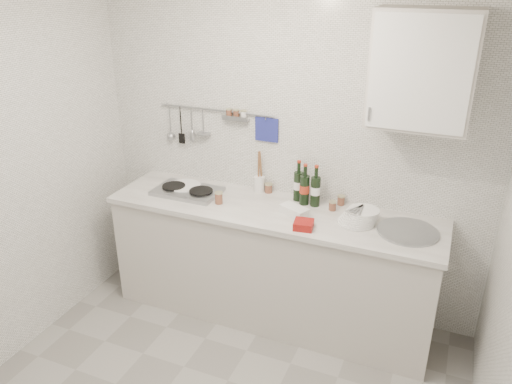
# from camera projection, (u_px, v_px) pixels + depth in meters

# --- Properties ---
(back_wall) EXTENTS (3.00, 0.02, 2.50)m
(back_wall) POSITION_uv_depth(u_px,v_px,m) (287.00, 152.00, 3.72)
(back_wall) COLOR silver
(back_wall) RESTS_ON floor
(counter) EXTENTS (2.44, 0.64, 0.96)m
(counter) POSITION_uv_depth(u_px,v_px,m) (272.00, 266.00, 3.79)
(counter) COLOR #BBB4AC
(counter) RESTS_ON floor
(wall_rail) EXTENTS (0.98, 0.09, 0.34)m
(wall_rail) POSITION_uv_depth(u_px,v_px,m) (213.00, 122.00, 3.83)
(wall_rail) COLOR #93969B
(wall_rail) RESTS_ON back_wall
(wall_cabinet) EXTENTS (0.60, 0.38, 0.70)m
(wall_cabinet) POSITION_uv_depth(u_px,v_px,m) (423.00, 70.00, 2.96)
(wall_cabinet) COLOR #BBB4AC
(wall_cabinet) RESTS_ON back_wall
(plate_stack_hob) EXTENTS (0.27, 0.27, 0.04)m
(plate_stack_hob) POSITION_uv_depth(u_px,v_px,m) (183.00, 187.00, 3.90)
(plate_stack_hob) COLOR #4B58AC
(plate_stack_hob) RESTS_ON counter
(plate_stack_sink) EXTENTS (0.27, 0.26, 0.11)m
(plate_stack_sink) POSITION_uv_depth(u_px,v_px,m) (360.00, 216.00, 3.37)
(plate_stack_sink) COLOR white
(plate_stack_sink) RESTS_ON counter
(wine_bottles) EXTENTS (0.22, 0.12, 0.31)m
(wine_bottles) POSITION_uv_depth(u_px,v_px,m) (306.00, 184.00, 3.61)
(wine_bottles) COLOR black
(wine_bottles) RESTS_ON counter
(butter_dish) EXTENTS (0.23, 0.18, 0.06)m
(butter_dish) POSITION_uv_depth(u_px,v_px,m) (294.00, 211.00, 3.49)
(butter_dish) COLOR white
(butter_dish) RESTS_ON counter
(strawberry_punnet) EXTENTS (0.14, 0.14, 0.05)m
(strawberry_punnet) POSITION_uv_depth(u_px,v_px,m) (304.00, 225.00, 3.31)
(strawberry_punnet) COLOR #A21B12
(strawberry_punnet) RESTS_ON counter
(utensil_crock) EXTENTS (0.08, 0.08, 0.34)m
(utensil_crock) POSITION_uv_depth(u_px,v_px,m) (259.00, 182.00, 3.84)
(utensil_crock) COLOR white
(utensil_crock) RESTS_ON counter
(jar_a) EXTENTS (0.06, 0.06, 0.07)m
(jar_a) POSITION_uv_depth(u_px,v_px,m) (269.00, 188.00, 3.84)
(jar_a) COLOR brown
(jar_a) RESTS_ON counter
(jar_b) EXTENTS (0.06, 0.06, 0.07)m
(jar_b) POSITION_uv_depth(u_px,v_px,m) (341.00, 200.00, 3.64)
(jar_b) COLOR brown
(jar_b) RESTS_ON counter
(jar_c) EXTENTS (0.06, 0.06, 0.07)m
(jar_c) POSITION_uv_depth(u_px,v_px,m) (333.00, 206.00, 3.55)
(jar_c) COLOR brown
(jar_c) RESTS_ON counter
(jar_d) EXTENTS (0.06, 0.06, 0.09)m
(jar_d) POSITION_uv_depth(u_px,v_px,m) (219.00, 198.00, 3.65)
(jar_d) COLOR brown
(jar_d) RESTS_ON counter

